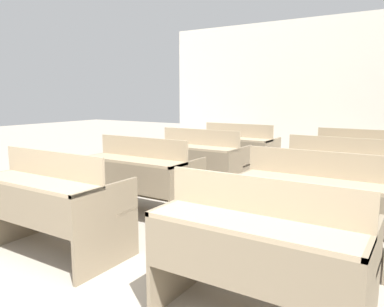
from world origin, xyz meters
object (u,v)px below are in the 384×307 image
Objects in this scene: bench_front_right at (260,250)px; bench_back_left at (238,150)px; bench_third_left at (200,160)px; bench_back_right at (361,160)px; bench_third_right at (341,176)px; bench_front_left at (53,202)px; bench_second_left at (142,176)px; bench_second_right at (315,201)px.

bench_front_right is 1.00× the size of bench_back_left.
bench_third_left is 2.30m from bench_back_right.
bench_front_right is at bearing -89.61° from bench_third_right.
bench_third_right is 1.00× the size of bench_back_left.
bench_back_right is (1.94, 3.72, 0.00)m from bench_front_left.
bench_second_left is 1.00× the size of bench_back_left.
bench_back_left is (0.01, 1.23, 0.00)m from bench_third_left.
bench_front_right and bench_second_left have the same top height.
bench_back_right is (0.02, 2.47, 0.00)m from bench_second_right.
bench_third_left and bench_back_right have the same top height.
bench_second_left is at bearing -90.61° from bench_back_left.
bench_third_left is at bearing -90.48° from bench_back_left.
bench_second_right is (1.96, 0.00, 0.00)m from bench_second_left.
bench_back_left and bench_back_right have the same top height.
bench_front_left is 1.24m from bench_second_left.
bench_front_left and bench_third_right have the same top height.
bench_back_left is (-1.93, 3.74, 0.00)m from bench_front_right.
bench_back_left is (0.03, 2.49, 0.00)m from bench_second_left.
bench_third_left is 1.00× the size of bench_back_left.
bench_third_right is at bearing -33.33° from bench_back_left.
bench_second_left is at bearing -179.98° from bench_second_right.
bench_third_right is (1.92, -0.02, 0.00)m from bench_third_left.
bench_second_left is 1.96m from bench_second_right.
bench_second_left and bench_back_left have the same top height.
bench_third_left is 1.92m from bench_third_right.
bench_front_left is 1.00× the size of bench_front_right.
bench_front_right is 1.00× the size of bench_third_left.
bench_second_left is at bearing 91.60° from bench_front_left.
bench_third_right is 2.29m from bench_back_left.
bench_front_right and bench_third_right have the same top height.
bench_front_right is 1.00× the size of bench_second_right.
bench_front_right is 3.17m from bench_third_left.
bench_second_right is (0.00, 1.25, 0.00)m from bench_front_right.
bench_second_right is at bearing 89.90° from bench_front_right.
bench_second_right is 2.47m from bench_back_right.
bench_second_right is at bearing -52.23° from bench_back_left.
bench_second_left is 1.00× the size of bench_second_right.
bench_front_left is 1.00× the size of bench_third_right.
bench_front_left and bench_second_right have the same top height.
bench_third_left is (-0.02, 2.50, 0.00)m from bench_front_left.
bench_back_right is at bearing 31.84° from bench_third_left.
bench_third_left is (0.02, 1.26, 0.00)m from bench_second_left.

